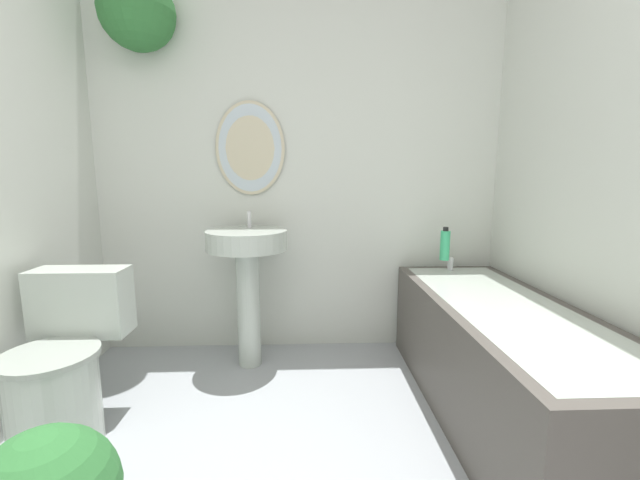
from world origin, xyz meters
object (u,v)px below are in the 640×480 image
Objects in this scene: pedestal_sink at (247,264)px; bathtub at (502,359)px; shampoo_bottle at (445,245)px; toilet at (63,367)px.

bathtub is at bearing -24.72° from pedestal_sink.
pedestal_sink is 4.56× the size of shampoo_bottle.
pedestal_sink reaches higher than toilet.
toilet is at bearing -137.31° from pedestal_sink.
toilet is 2.06m from shampoo_bottle.
bathtub is (1.96, 0.07, -0.03)m from toilet.
pedestal_sink is 1.42m from bathtub.
bathtub is at bearing -84.15° from shampoo_bottle.
toilet is 1.00m from pedestal_sink.
toilet is at bearing -177.99° from bathtub.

